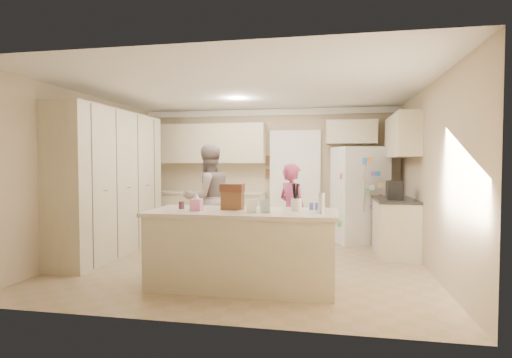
% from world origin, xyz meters
% --- Properties ---
extents(floor, '(5.20, 4.60, 0.02)m').
position_xyz_m(floor, '(0.00, 0.00, -0.01)').
color(floor, '#A28167').
rests_on(floor, ground).
extents(ceiling, '(5.20, 4.60, 0.02)m').
position_xyz_m(ceiling, '(0.00, 0.00, 2.61)').
color(ceiling, white).
rests_on(ceiling, wall_back).
extents(wall_back, '(5.20, 0.02, 2.60)m').
position_xyz_m(wall_back, '(0.00, 2.31, 1.30)').
color(wall_back, tan).
rests_on(wall_back, ground).
extents(wall_front, '(5.20, 0.02, 2.60)m').
position_xyz_m(wall_front, '(0.00, -2.31, 1.30)').
color(wall_front, tan).
rests_on(wall_front, ground).
extents(wall_left, '(0.02, 4.60, 2.60)m').
position_xyz_m(wall_left, '(-2.61, 0.00, 1.30)').
color(wall_left, tan).
rests_on(wall_left, ground).
extents(wall_right, '(0.02, 4.60, 2.60)m').
position_xyz_m(wall_right, '(2.61, 0.00, 1.30)').
color(wall_right, tan).
rests_on(wall_right, ground).
extents(crown_back, '(5.20, 0.08, 0.12)m').
position_xyz_m(crown_back, '(0.00, 2.26, 2.53)').
color(crown_back, white).
rests_on(crown_back, wall_back).
extents(pantry_bank, '(0.60, 2.60, 2.35)m').
position_xyz_m(pantry_bank, '(-2.30, 0.20, 1.18)').
color(pantry_bank, beige).
rests_on(pantry_bank, floor).
extents(back_base_cab, '(2.20, 0.60, 0.88)m').
position_xyz_m(back_base_cab, '(-1.15, 2.00, 0.44)').
color(back_base_cab, beige).
rests_on(back_base_cab, floor).
extents(back_countertop, '(2.24, 0.63, 0.04)m').
position_xyz_m(back_countertop, '(-1.15, 1.99, 0.90)').
color(back_countertop, beige).
rests_on(back_countertop, back_base_cab).
extents(back_upper_cab, '(2.20, 0.35, 0.80)m').
position_xyz_m(back_upper_cab, '(-1.15, 2.12, 1.90)').
color(back_upper_cab, beige).
rests_on(back_upper_cab, wall_back).
extents(doorway_opening, '(0.90, 0.06, 2.10)m').
position_xyz_m(doorway_opening, '(0.55, 2.28, 1.05)').
color(doorway_opening, black).
rests_on(doorway_opening, floor).
extents(doorway_casing, '(1.02, 0.03, 2.22)m').
position_xyz_m(doorway_casing, '(0.55, 2.24, 1.05)').
color(doorway_casing, white).
rests_on(doorway_casing, floor).
extents(wall_frame_upper, '(0.15, 0.02, 0.20)m').
position_xyz_m(wall_frame_upper, '(0.02, 2.27, 1.55)').
color(wall_frame_upper, brown).
rests_on(wall_frame_upper, wall_back).
extents(wall_frame_lower, '(0.15, 0.02, 0.20)m').
position_xyz_m(wall_frame_lower, '(0.02, 2.27, 1.28)').
color(wall_frame_lower, brown).
rests_on(wall_frame_lower, wall_back).
extents(refrigerator, '(1.10, 0.99, 1.80)m').
position_xyz_m(refrigerator, '(1.80, 1.95, 0.90)').
color(refrigerator, white).
rests_on(refrigerator, floor).
extents(fridge_seam, '(0.02, 0.02, 1.78)m').
position_xyz_m(fridge_seam, '(1.80, 1.60, 0.90)').
color(fridge_seam, gray).
rests_on(fridge_seam, refrigerator).
extents(fridge_dispenser, '(0.22, 0.03, 0.35)m').
position_xyz_m(fridge_dispenser, '(1.58, 1.59, 1.15)').
color(fridge_dispenser, black).
rests_on(fridge_dispenser, refrigerator).
extents(fridge_handle_l, '(0.02, 0.02, 0.85)m').
position_xyz_m(fridge_handle_l, '(1.75, 1.58, 1.05)').
color(fridge_handle_l, silver).
rests_on(fridge_handle_l, refrigerator).
extents(fridge_handle_r, '(0.02, 0.02, 0.85)m').
position_xyz_m(fridge_handle_r, '(1.85, 1.58, 1.05)').
color(fridge_handle_r, silver).
rests_on(fridge_handle_r, refrigerator).
extents(over_fridge_cab, '(0.95, 0.35, 0.45)m').
position_xyz_m(over_fridge_cab, '(1.65, 2.12, 2.10)').
color(over_fridge_cab, beige).
rests_on(over_fridge_cab, wall_back).
extents(right_base_cab, '(0.60, 1.20, 0.88)m').
position_xyz_m(right_base_cab, '(2.30, 1.00, 0.44)').
color(right_base_cab, beige).
rests_on(right_base_cab, floor).
extents(right_countertop, '(0.63, 1.24, 0.04)m').
position_xyz_m(right_countertop, '(2.29, 1.00, 0.90)').
color(right_countertop, '#2D2B28').
rests_on(right_countertop, right_base_cab).
extents(right_upper_cab, '(0.35, 1.50, 0.70)m').
position_xyz_m(right_upper_cab, '(2.43, 1.20, 1.95)').
color(right_upper_cab, beige).
rests_on(right_upper_cab, wall_right).
extents(coffee_maker, '(0.22, 0.28, 0.30)m').
position_xyz_m(coffee_maker, '(2.25, 0.80, 1.07)').
color(coffee_maker, black).
rests_on(coffee_maker, right_countertop).
extents(island_base, '(2.20, 0.90, 0.88)m').
position_xyz_m(island_base, '(0.20, -1.10, 0.44)').
color(island_base, beige).
rests_on(island_base, floor).
extents(island_top, '(2.28, 0.96, 0.05)m').
position_xyz_m(island_top, '(0.20, -1.10, 0.90)').
color(island_top, beige).
rests_on(island_top, island_base).
extents(utensil_crock, '(0.13, 0.13, 0.15)m').
position_xyz_m(utensil_crock, '(0.85, -1.05, 1.00)').
color(utensil_crock, white).
rests_on(utensil_crock, island_top).
extents(tissue_box, '(0.13, 0.13, 0.14)m').
position_xyz_m(tissue_box, '(-0.35, -1.20, 1.00)').
color(tissue_box, pink).
rests_on(tissue_box, island_top).
extents(tissue_plume, '(0.08, 0.08, 0.08)m').
position_xyz_m(tissue_plume, '(-0.35, -1.20, 1.10)').
color(tissue_plume, white).
rests_on(tissue_plume, tissue_box).
extents(dollhouse_body, '(0.26, 0.18, 0.22)m').
position_xyz_m(dollhouse_body, '(0.05, -1.00, 1.04)').
color(dollhouse_body, brown).
rests_on(dollhouse_body, island_top).
extents(dollhouse_roof, '(0.28, 0.20, 0.10)m').
position_xyz_m(dollhouse_roof, '(0.05, -1.00, 1.20)').
color(dollhouse_roof, '#592D1E').
rests_on(dollhouse_roof, dollhouse_body).
extents(jam_jar, '(0.07, 0.07, 0.09)m').
position_xyz_m(jam_jar, '(-0.60, -1.05, 0.97)').
color(jam_jar, '#59263F').
rests_on(jam_jar, island_top).
extents(greeting_card_a, '(0.12, 0.06, 0.16)m').
position_xyz_m(greeting_card_a, '(0.35, -1.30, 1.01)').
color(greeting_card_a, white).
rests_on(greeting_card_a, island_top).
extents(greeting_card_b, '(0.12, 0.05, 0.16)m').
position_xyz_m(greeting_card_b, '(0.50, -1.25, 1.01)').
color(greeting_card_b, silver).
rests_on(greeting_card_b, island_top).
extents(water_bottle, '(0.07, 0.07, 0.24)m').
position_xyz_m(water_bottle, '(1.15, -1.25, 1.04)').
color(water_bottle, silver).
rests_on(water_bottle, island_top).
extents(shaker_salt, '(0.05, 0.05, 0.09)m').
position_xyz_m(shaker_salt, '(1.02, -0.88, 0.97)').
color(shaker_salt, '#4C5EAD').
rests_on(shaker_salt, island_top).
extents(shaker_pepper, '(0.05, 0.05, 0.09)m').
position_xyz_m(shaker_pepper, '(1.09, -0.88, 0.97)').
color(shaker_pepper, '#4C5EAD').
rests_on(shaker_pepper, island_top).
extents(teen_boy, '(1.11, 1.10, 1.81)m').
position_xyz_m(teen_boy, '(-0.78, 0.66, 0.91)').
color(teen_boy, gray).
rests_on(teen_boy, floor).
extents(teen_girl, '(0.64, 0.64, 1.50)m').
position_xyz_m(teen_girl, '(0.68, 0.31, 0.75)').
color(teen_girl, '#B93E69').
rests_on(teen_girl, floor).
extents(fridge_magnets, '(0.76, 0.02, 1.44)m').
position_xyz_m(fridge_magnets, '(1.80, 1.59, 0.90)').
color(fridge_magnets, tan).
rests_on(fridge_magnets, refrigerator).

